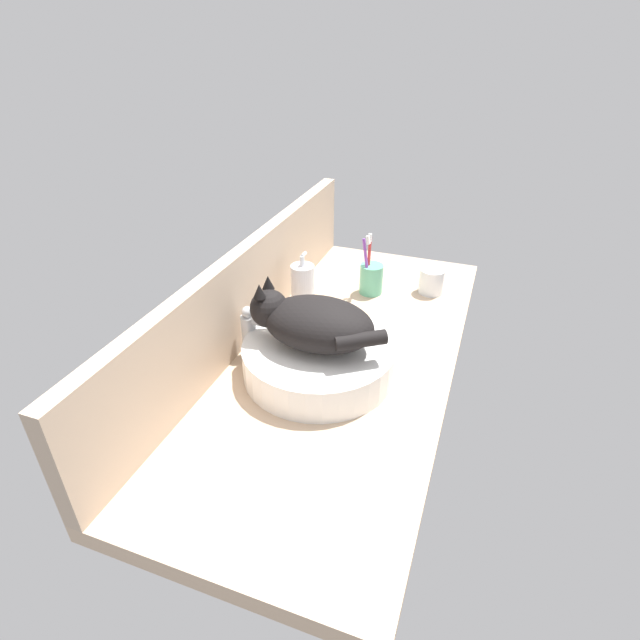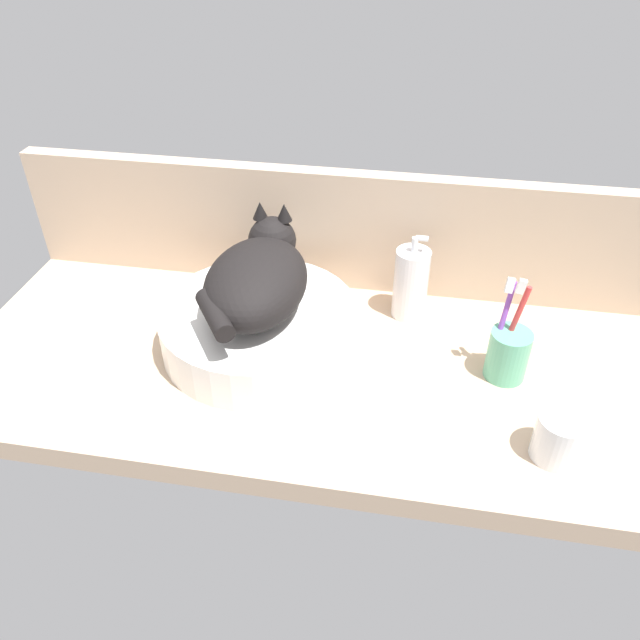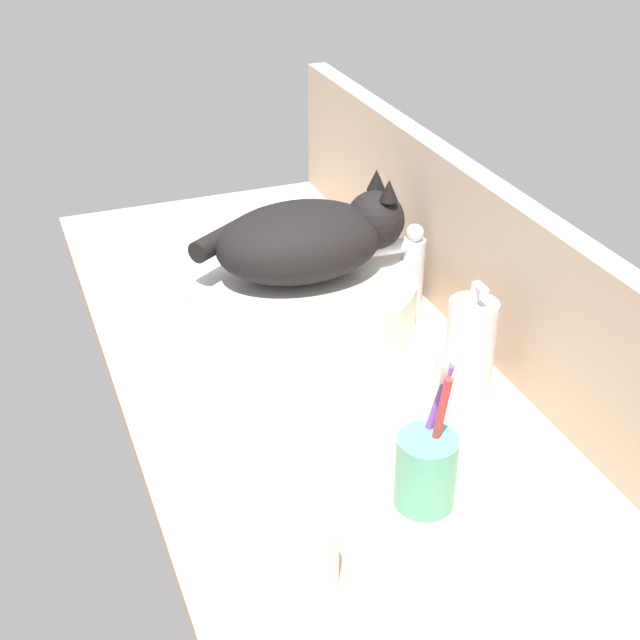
{
  "view_description": "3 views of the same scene",
  "coord_description": "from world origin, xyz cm",
  "px_view_note": "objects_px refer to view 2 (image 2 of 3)",
  "views": [
    {
      "loc": [
        -97.43,
        -29.76,
        70.8
      ],
      "look_at": [
        -3.67,
        4.48,
        10.32
      ],
      "focal_mm": 28.0,
      "sensor_mm": 36.0,
      "label": 1
    },
    {
      "loc": [
        15.63,
        -82.29,
        71.04
      ],
      "look_at": [
        1.53,
        -1.31,
        9.79
      ],
      "focal_mm": 35.0,
      "sensor_mm": 36.0,
      "label": 2
    },
    {
      "loc": [
        99.87,
        -37.01,
        69.13
      ],
      "look_at": [
        3.76,
        0.22,
        8.29
      ],
      "focal_mm": 50.0,
      "sensor_mm": 36.0,
      "label": 3
    }
  ],
  "objects_px": {
    "soap_dispenser": "(411,283)",
    "toothbrush_cup": "(508,353)",
    "sink_basin": "(259,327)",
    "faucet": "(285,262)",
    "cat": "(258,277)",
    "water_glass": "(558,440)"
  },
  "relations": [
    {
      "from": "faucet",
      "to": "toothbrush_cup",
      "type": "relative_size",
      "value": 0.73
    },
    {
      "from": "cat",
      "to": "soap_dispenser",
      "type": "bearing_deg",
      "value": 26.35
    },
    {
      "from": "faucet",
      "to": "soap_dispenser",
      "type": "relative_size",
      "value": 0.79
    },
    {
      "from": "cat",
      "to": "sink_basin",
      "type": "bearing_deg",
      "value": -86.81
    },
    {
      "from": "soap_dispenser",
      "to": "toothbrush_cup",
      "type": "relative_size",
      "value": 0.92
    },
    {
      "from": "sink_basin",
      "to": "faucet",
      "type": "distance_m",
      "value": 0.17
    },
    {
      "from": "soap_dispenser",
      "to": "water_glass",
      "type": "xyz_separation_m",
      "value": [
        0.23,
        -0.32,
        -0.04
      ]
    },
    {
      "from": "soap_dispenser",
      "to": "toothbrush_cup",
      "type": "height_order",
      "value": "toothbrush_cup"
    },
    {
      "from": "cat",
      "to": "toothbrush_cup",
      "type": "bearing_deg",
      "value": -2.91
    },
    {
      "from": "toothbrush_cup",
      "to": "cat",
      "type": "bearing_deg",
      "value": 177.09
    },
    {
      "from": "sink_basin",
      "to": "cat",
      "type": "bearing_deg",
      "value": 93.19
    },
    {
      "from": "sink_basin",
      "to": "toothbrush_cup",
      "type": "bearing_deg",
      "value": -1.09
    },
    {
      "from": "toothbrush_cup",
      "to": "water_glass",
      "type": "distance_m",
      "value": 0.18
    },
    {
      "from": "water_glass",
      "to": "sink_basin",
      "type": "bearing_deg",
      "value": 160.06
    },
    {
      "from": "sink_basin",
      "to": "water_glass",
      "type": "bearing_deg",
      "value": -19.94
    },
    {
      "from": "water_glass",
      "to": "toothbrush_cup",
      "type": "bearing_deg",
      "value": 110.42
    },
    {
      "from": "sink_basin",
      "to": "water_glass",
      "type": "xyz_separation_m",
      "value": [
        0.49,
        -0.18,
        -0.01
      ]
    },
    {
      "from": "cat",
      "to": "faucet",
      "type": "distance_m",
      "value": 0.17
    },
    {
      "from": "sink_basin",
      "to": "toothbrush_cup",
      "type": "relative_size",
      "value": 1.86
    },
    {
      "from": "faucet",
      "to": "soap_dispenser",
      "type": "height_order",
      "value": "soap_dispenser"
    },
    {
      "from": "toothbrush_cup",
      "to": "water_glass",
      "type": "relative_size",
      "value": 2.49
    },
    {
      "from": "sink_basin",
      "to": "soap_dispenser",
      "type": "xyz_separation_m",
      "value": [
        0.26,
        0.14,
        0.03
      ]
    }
  ]
}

